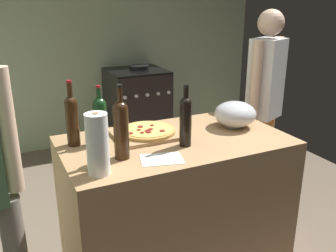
# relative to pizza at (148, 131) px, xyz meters

# --- Properties ---
(ground_plane) EXTENTS (4.39, 3.74, 0.02)m
(ground_plane) POSITION_rel_pizza_xyz_m (0.19, 0.78, -0.95)
(ground_plane) COLOR #6B5B4C
(kitchen_wall_rear) EXTENTS (4.39, 0.10, 2.60)m
(kitchen_wall_rear) POSITION_rel_pizza_xyz_m (0.19, 2.40, 0.36)
(kitchen_wall_rear) COLOR #99A889
(kitchen_wall_rear) RESTS_ON ground_plane
(counter) EXTENTS (1.29, 0.73, 0.91)m
(counter) POSITION_rel_pizza_xyz_m (0.12, -0.13, -0.49)
(counter) COLOR tan
(counter) RESTS_ON ground_plane
(cutting_board) EXTENTS (0.40, 0.32, 0.02)m
(cutting_board) POSITION_rel_pizza_xyz_m (0.00, 0.00, -0.02)
(cutting_board) COLOR tan
(cutting_board) RESTS_ON counter
(pizza) EXTENTS (0.33, 0.33, 0.03)m
(pizza) POSITION_rel_pizza_xyz_m (0.00, 0.00, 0.00)
(pizza) COLOR tan
(pizza) RESTS_ON cutting_board
(mixing_bowl) EXTENTS (0.26, 0.26, 0.16)m
(mixing_bowl) POSITION_rel_pizza_xyz_m (0.55, -0.08, 0.05)
(mixing_bowl) COLOR #B2B2B7
(mixing_bowl) RESTS_ON counter
(paper_towel_roll) EXTENTS (0.10, 0.10, 0.29)m
(paper_towel_roll) POSITION_rel_pizza_xyz_m (-0.39, -0.37, 0.11)
(paper_towel_roll) COLOR white
(paper_towel_roll) RESTS_ON counter
(wine_bottle_dark) EXTENTS (0.07, 0.07, 0.34)m
(wine_bottle_dark) POSITION_rel_pizza_xyz_m (0.13, -0.23, 0.12)
(wine_bottle_dark) COLOR black
(wine_bottle_dark) RESTS_ON counter
(wine_bottle_clear) EXTENTS (0.08, 0.08, 0.38)m
(wine_bottle_clear) POSITION_rel_pizza_xyz_m (-0.24, -0.24, 0.13)
(wine_bottle_clear) COLOR #331E0F
(wine_bottle_clear) RESTS_ON counter
(wine_bottle_green) EXTENTS (0.07, 0.07, 0.33)m
(wine_bottle_green) POSITION_rel_pizza_xyz_m (-0.28, 0.00, 0.11)
(wine_bottle_green) COLOR #143819
(wine_bottle_green) RESTS_ON counter
(wine_bottle_amber) EXTENTS (0.07, 0.07, 0.36)m
(wine_bottle_amber) POSITION_rel_pizza_xyz_m (-0.42, 0.04, 0.12)
(wine_bottle_amber) COLOR #331E0F
(wine_bottle_amber) RESTS_ON counter
(recipe_sheet) EXTENTS (0.24, 0.20, 0.00)m
(recipe_sheet) POSITION_rel_pizza_xyz_m (-0.07, -0.34, -0.03)
(recipe_sheet) COLOR white
(recipe_sheet) RESTS_ON counter
(stove) EXTENTS (0.63, 0.64, 0.95)m
(stove) POSITION_rel_pizza_xyz_m (0.69, 2.00, -0.49)
(stove) COLOR black
(stove) RESTS_ON ground_plane
(person_in_red) EXTENTS (0.38, 0.28, 1.61)m
(person_in_red) POSITION_rel_pizza_xyz_m (1.09, 0.29, -0.02)
(person_in_red) COLOR #D88C4C
(person_in_red) RESTS_ON ground_plane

